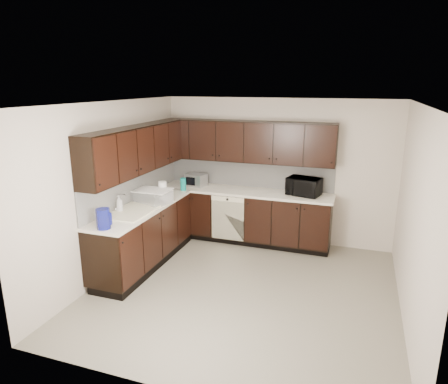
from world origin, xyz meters
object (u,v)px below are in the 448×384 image
Objects in this scene: toaster_oven at (196,180)px; blue_pitcher at (103,219)px; storage_bin at (153,196)px; sink at (132,216)px; microwave at (304,186)px.

blue_pitcher is (-0.26, -2.42, 0.02)m from toaster_oven.
toaster_oven is at bearing 79.54° from storage_bin.
blue_pitcher is (0.02, -0.69, 0.19)m from sink.
microwave reaches higher than toaster_oven.
blue_pitcher is at bearing -88.72° from sink.
sink is at bearing 90.79° from blue_pitcher.
microwave is at bearing 47.46° from blue_pitcher.
microwave is at bearing 29.21° from storage_bin.
microwave is 3.26m from blue_pitcher.
microwave reaches higher than blue_pitcher.
blue_pitcher is at bearing -83.13° from toaster_oven.
toaster_oven is 1.22m from storage_bin.
sink is 3.10× the size of blue_pitcher.
storage_bin is 1.95× the size of blue_pitcher.
toaster_oven is (-1.93, -0.00, -0.04)m from microwave.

